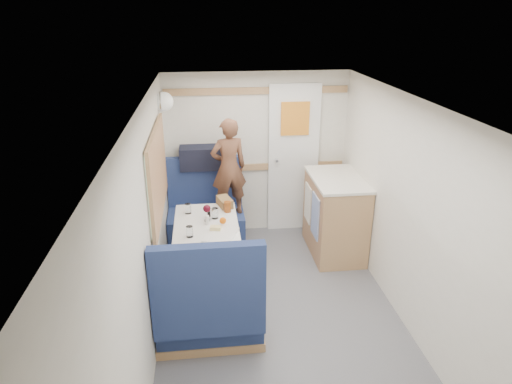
{
  "coord_description": "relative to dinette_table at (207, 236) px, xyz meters",
  "views": [
    {
      "loc": [
        -0.63,
        -3.05,
        2.66
      ],
      "look_at": [
        -0.17,
        0.9,
        1.06
      ],
      "focal_mm": 32.0,
      "sensor_mm": 36.0,
      "label": 1
    }
  ],
  "objects": [
    {
      "name": "floor",
      "position": [
        0.65,
        -1.0,
        -0.57
      ],
      "size": [
        4.5,
        4.5,
        0.0
      ],
      "primitive_type": "plane",
      "color": "#515156",
      "rests_on": "ground"
    },
    {
      "name": "ceiling",
      "position": [
        0.65,
        -1.0,
        1.43
      ],
      "size": [
        4.5,
        4.5,
        0.0
      ],
      "primitive_type": "plane",
      "rotation": [
        3.14,
        0.0,
        0.0
      ],
      "color": "silver",
      "rests_on": "wall_back"
    },
    {
      "name": "wall_back",
      "position": [
        0.65,
        1.25,
        0.43
      ],
      "size": [
        2.2,
        0.02,
        2.0
      ],
      "primitive_type": "cube",
      "color": "silver",
      "rests_on": "floor"
    },
    {
      "name": "wall_left",
      "position": [
        -0.45,
        -1.0,
        0.43
      ],
      "size": [
        0.02,
        4.5,
        2.0
      ],
      "primitive_type": "cube",
      "color": "silver",
      "rests_on": "floor"
    },
    {
      "name": "wall_right",
      "position": [
        1.75,
        -1.0,
        0.43
      ],
      "size": [
        0.02,
        4.5,
        2.0
      ],
      "primitive_type": "cube",
      "color": "silver",
      "rests_on": "floor"
    },
    {
      "name": "oak_trim_low",
      "position": [
        0.65,
        1.23,
        0.28
      ],
      "size": [
        2.15,
        0.02,
        0.08
      ],
      "primitive_type": "cube",
      "color": "#986944",
      "rests_on": "wall_back"
    },
    {
      "name": "oak_trim_high",
      "position": [
        0.65,
        1.23,
        1.21
      ],
      "size": [
        2.15,
        0.02,
        0.08
      ],
      "primitive_type": "cube",
      "color": "#986944",
      "rests_on": "wall_back"
    },
    {
      "name": "side_window",
      "position": [
        -0.43,
        0.0,
        0.68
      ],
      "size": [
        0.04,
        1.3,
        0.72
      ],
      "primitive_type": "cube",
      "color": "#9CAD92",
      "rests_on": "wall_left"
    },
    {
      "name": "rear_door",
      "position": [
        1.1,
        1.22,
        0.41
      ],
      "size": [
        0.62,
        0.12,
        1.86
      ],
      "color": "white",
      "rests_on": "wall_back"
    },
    {
      "name": "dinette_table",
      "position": [
        0.0,
        0.0,
        0.0
      ],
      "size": [
        0.62,
        0.92,
        0.72
      ],
      "color": "white",
      "rests_on": "floor"
    },
    {
      "name": "bench_far",
      "position": [
        -0.0,
        0.86,
        -0.27
      ],
      "size": [
        0.9,
        0.59,
        1.05
      ],
      "color": "navy",
      "rests_on": "floor"
    },
    {
      "name": "bench_near",
      "position": [
        -0.0,
        -0.86,
        -0.27
      ],
      "size": [
        0.9,
        0.59,
        1.05
      ],
      "color": "navy",
      "rests_on": "floor"
    },
    {
      "name": "ledge",
      "position": [
        -0.0,
        1.12,
        0.31
      ],
      "size": [
        0.9,
        0.14,
        0.04
      ],
      "primitive_type": "cube",
      "color": "#986944",
      "rests_on": "bench_far"
    },
    {
      "name": "dome_light",
      "position": [
        -0.39,
        0.85,
        1.18
      ],
      "size": [
        0.2,
        0.2,
        0.2
      ],
      "primitive_type": "sphere",
      "color": "white",
      "rests_on": "wall_left"
    },
    {
      "name": "galley_counter",
      "position": [
        1.47,
        0.55,
        -0.1
      ],
      "size": [
        0.57,
        0.92,
        0.92
      ],
      "color": "#986944",
      "rests_on": "floor"
    },
    {
      "name": "person",
      "position": [
        0.28,
        0.78,
        0.44
      ],
      "size": [
        0.46,
        0.35,
        1.12
      ],
      "primitive_type": "imported",
      "rotation": [
        0.0,
        0.0,
        3.37
      ],
      "color": "brown",
      "rests_on": "bench_far"
    },
    {
      "name": "duffel_bag",
      "position": [
        -0.0,
        1.12,
        0.47
      ],
      "size": [
        0.55,
        0.26,
        0.26
      ],
      "primitive_type": "cube",
      "rotation": [
        0.0,
        0.0,
        0.0
      ],
      "color": "black",
      "rests_on": "ledge"
    },
    {
      "name": "tray",
      "position": [
        0.13,
        -0.3,
        0.16
      ],
      "size": [
        0.36,
        0.41,
        0.02
      ],
      "primitive_type": "cube",
      "rotation": [
        0.0,
        0.0,
        -0.36
      ],
      "color": "white",
      "rests_on": "dinette_table"
    },
    {
      "name": "orange_fruit",
      "position": [
        0.16,
        -0.09,
        0.2
      ],
      "size": [
        0.07,
        0.07,
        0.07
      ],
      "primitive_type": "sphere",
      "color": "#D76909",
      "rests_on": "tray"
    },
    {
      "name": "cheese_block",
      "position": [
        0.09,
        -0.21,
        0.19
      ],
      "size": [
        0.11,
        0.08,
        0.04
      ],
      "primitive_type": "cube",
      "rotation": [
        0.0,
        0.0,
        -0.22
      ],
      "color": "#D4C57A",
      "rests_on": "tray"
    },
    {
      "name": "wine_glass",
      "position": [
        0.01,
        0.04,
        0.28
      ],
      "size": [
        0.08,
        0.08,
        0.17
      ],
      "color": "white",
      "rests_on": "dinette_table"
    },
    {
      "name": "tumbler_left",
      "position": [
        -0.15,
        -0.29,
        0.21
      ],
      "size": [
        0.06,
        0.06,
        0.1
      ],
      "primitive_type": "cylinder",
      "color": "white",
      "rests_on": "dinette_table"
    },
    {
      "name": "tumbler_mid",
      "position": [
        -0.18,
        0.23,
        0.21
      ],
      "size": [
        0.06,
        0.06,
        0.1
      ],
      "primitive_type": "cylinder",
      "color": "white",
      "rests_on": "dinette_table"
    },
    {
      "name": "tumbler_right",
      "position": [
        0.09,
        0.09,
        0.21
      ],
      "size": [
        0.07,
        0.07,
        0.11
      ],
      "primitive_type": "cylinder",
      "color": "silver",
      "rests_on": "dinette_table"
    },
    {
      "name": "beer_glass",
      "position": [
        0.22,
        0.23,
        0.21
      ],
      "size": [
        0.07,
        0.07,
        0.11
      ],
      "primitive_type": "cylinder",
      "color": "brown",
      "rests_on": "dinette_table"
    },
    {
      "name": "pepper_grinder",
      "position": [
        0.03,
        0.13,
        0.2
      ],
      "size": [
        0.04,
        0.04,
        0.1
      ],
      "primitive_type": "cylinder",
      "color": "black",
      "rests_on": "dinette_table"
    },
    {
      "name": "salt_grinder",
      "position": [
        0.01,
        -0.05,
        0.2
      ],
      "size": [
        0.04,
        0.04,
        0.09
      ],
      "primitive_type": "cylinder",
      "color": "silver",
      "rests_on": "dinette_table"
    },
    {
      "name": "bread_loaf",
      "position": [
        0.2,
        0.37,
        0.2
      ],
      "size": [
        0.18,
        0.25,
        0.09
      ],
      "primitive_type": "cube",
      "rotation": [
        0.0,
        0.0,
        0.28
      ],
      "color": "brown",
      "rests_on": "dinette_table"
    }
  ]
}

